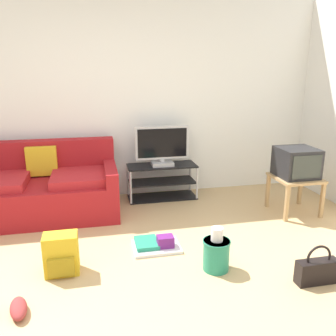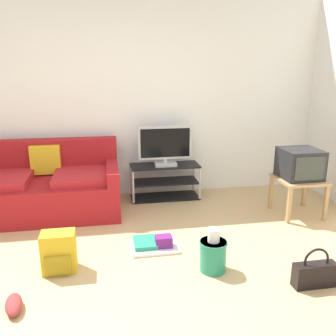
% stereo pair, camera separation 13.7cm
% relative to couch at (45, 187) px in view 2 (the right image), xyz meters
% --- Properties ---
extents(ground_plane, '(9.00, 9.80, 0.02)m').
position_rel_couch_xyz_m(ground_plane, '(0.72, -1.90, -0.33)').
color(ground_plane, tan).
extents(wall_back, '(9.00, 0.10, 2.70)m').
position_rel_couch_xyz_m(wall_back, '(0.72, 0.55, 1.03)').
color(wall_back, white).
rests_on(wall_back, ground_plane).
extents(couch, '(1.78, 0.94, 0.85)m').
position_rel_couch_xyz_m(couch, '(0.00, 0.00, 0.00)').
color(couch, maroon).
rests_on(couch, ground_plane).
extents(tv_stand, '(0.92, 0.38, 0.47)m').
position_rel_couch_xyz_m(tv_stand, '(1.52, 0.25, -0.09)').
color(tv_stand, black).
rests_on(tv_stand, ground_plane).
extents(flat_tv, '(0.71, 0.22, 0.53)m').
position_rel_couch_xyz_m(flat_tv, '(1.52, 0.22, 0.41)').
color(flat_tv, '#B2B2B7').
rests_on(flat_tv, tv_stand).
extents(side_table, '(0.52, 0.52, 0.46)m').
position_rel_couch_xyz_m(side_table, '(3.01, -0.59, 0.06)').
color(side_table, tan).
rests_on(side_table, ground_plane).
extents(crt_tv, '(0.44, 0.44, 0.35)m').
position_rel_couch_xyz_m(crt_tv, '(3.01, -0.58, 0.31)').
color(crt_tv, '#232326').
rests_on(crt_tv, side_table).
extents(backpack, '(0.29, 0.26, 0.36)m').
position_rel_couch_xyz_m(backpack, '(0.32, -1.40, -0.14)').
color(backpack, gold).
rests_on(backpack, ground_plane).
extents(handbag, '(0.36, 0.11, 0.34)m').
position_rel_couch_xyz_m(handbag, '(2.38, -2.00, -0.20)').
color(handbag, black).
rests_on(handbag, ground_plane).
extents(cleaning_bucket, '(0.24, 0.24, 0.40)m').
position_rel_couch_xyz_m(cleaning_bucket, '(1.64, -1.63, -0.16)').
color(cleaning_bucket, '#238466').
rests_on(cleaning_bucket, ground_plane).
extents(floor_tray, '(0.46, 0.34, 0.14)m').
position_rel_couch_xyz_m(floor_tray, '(1.18, -1.14, -0.28)').
color(floor_tray, silver).
rests_on(floor_tray, ground_plane).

